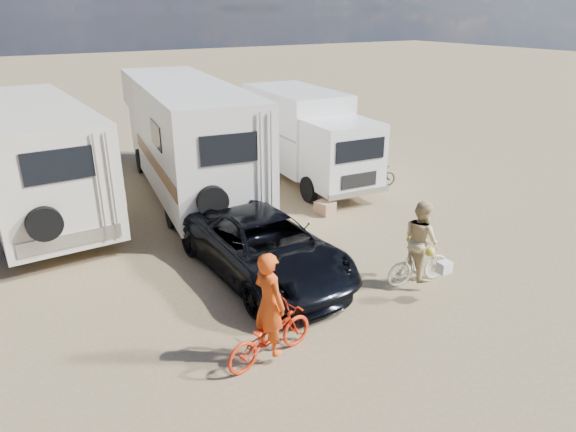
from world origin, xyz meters
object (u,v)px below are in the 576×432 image
rv_main (187,139)px  rider_man (269,312)px  rv_left (36,163)px  bike_woman (418,264)px  box_truck (308,138)px  rider_woman (420,247)px  crate (325,208)px  cooler (254,226)px  bike_parked (375,176)px  bike_man (270,335)px  dark_suv (265,246)px

rv_main → rider_man: (-2.08, -9.24, -0.86)m
rv_left → rv_main: bearing=-1.8°
rv_main → bike_woman: size_ratio=6.06×
box_truck → rider_woman: 7.80m
rider_man → crate: rider_man is taller
cooler → box_truck: bearing=18.2°
box_truck → bike_parked: bearing=-45.3°
rv_left → bike_parked: bearing=-17.9°
box_truck → bike_man: bearing=-122.3°
rv_left → bike_man: size_ratio=4.39×
dark_suv → rv_left: bearing=119.4°
rv_main → rv_left: rv_main is taller
rider_man → crate: size_ratio=3.82×
rv_main → rv_left: size_ratio=1.20×
dark_suv → bike_parked: dark_suv is taller
rv_left → bike_parked: rv_left is taller
box_truck → cooler: size_ratio=10.72×
cooler → crate: (2.52, 0.21, -0.04)m
dark_suv → crate: 4.17m
box_truck → rider_man: (-6.10, -8.19, -0.61)m
box_truck → bike_parked: size_ratio=4.24×
cooler → crate: size_ratio=1.22×
rider_man → cooler: 5.51m
rider_woman → cooler: 4.74m
dark_suv → rider_man: rider_man is taller
rv_left → crate: size_ratio=16.15×
rv_left → cooler: (4.71, -4.24, -1.42)m
bike_parked → bike_man: bearing=142.0°
rv_main → rider_man: 9.51m
box_truck → dark_suv: 7.21m
rv_left → rider_woman: (6.59, -8.55, -0.78)m
bike_man → bike_woman: (4.14, 0.67, -0.00)m
bike_man → rider_woman: 4.22m
bike_man → crate: bike_man is taller
bike_man → rider_woman: (4.14, 0.67, 0.41)m
bike_woman → cooler: bike_woman is taller
rv_left → dark_suv: bearing=-61.0°
rv_left → bike_woman: rv_left is taller
dark_suv → cooler: bearing=67.4°
bike_woman → rider_man: bearing=108.1°
dark_suv → rider_woman: rider_woman is taller
rider_woman → crate: bearing=0.9°
rider_man → rv_left: bearing=4.4°
crate → rv_main: bearing=123.8°
rv_main → dark_suv: (-0.66, -6.46, -1.08)m
rv_left → dark_suv: 7.57m
dark_suv → rider_woman: 3.45m
crate → cooler: bearing=-175.1°
rv_left → box_truck: size_ratio=1.24×
dark_suv → cooler: (0.85, 2.20, -0.47)m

